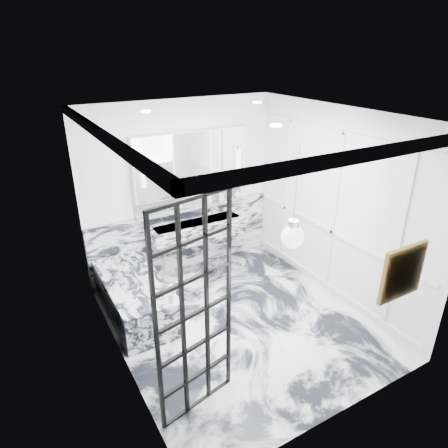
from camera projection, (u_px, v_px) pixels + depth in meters
floor at (239, 321)px, 5.54m from camera, size 3.60×3.60×0.00m
ceiling at (243, 115)px, 4.39m from camera, size 3.60×3.60×0.00m
wall_back at (181, 189)px, 6.38m from camera, size 3.60×0.00×3.60m
wall_front at (349, 305)px, 3.54m from camera, size 3.60×0.00×3.60m
wall_left at (113, 262)px, 4.23m from camera, size 0.00×3.60×3.60m
wall_right at (336, 206)px, 5.69m from camera, size 0.00×3.60×3.60m
marble_clad_back at (184, 238)px, 6.72m from camera, size 3.18×0.05×1.05m
marble_clad_left at (116, 266)px, 4.27m from camera, size 0.02×3.56×2.68m
panel_molding at (334, 213)px, 5.72m from camera, size 0.03×3.40×2.30m
soap_bottle_a at (209, 197)px, 6.60m from camera, size 0.11×0.11×0.22m
soap_bottle_b at (221, 196)px, 6.71m from camera, size 0.10×0.10×0.18m
soap_bottle_c at (237, 193)px, 6.86m from camera, size 0.12×0.12×0.15m
face_pot at (178, 205)px, 6.36m from camera, size 0.15×0.15×0.15m
amber_bottle at (219, 199)px, 6.71m from camera, size 0.04×0.04×0.10m
flower_vase at (171, 298)px, 4.99m from camera, size 0.08×0.08×0.12m
crittall_door at (195, 313)px, 3.80m from camera, size 0.87×0.23×2.34m
artwork at (403, 272)px, 3.88m from camera, size 0.47×0.05×0.47m
pendant_light at (293, 237)px, 3.73m from camera, size 0.22×0.22×0.22m
trough_sink at (198, 230)px, 6.53m from camera, size 1.60×0.45×0.30m
ledge at (193, 208)px, 6.52m from camera, size 1.90×0.14×0.04m
subway_tile at (191, 199)px, 6.52m from camera, size 1.90×0.03×0.23m
mirror_cabinet at (191, 163)px, 6.22m from camera, size 1.90×0.16×1.00m
sconce_left at (143, 175)px, 5.79m from camera, size 0.07×0.07×0.40m
sconce_right at (239, 160)px, 6.53m from camera, size 0.07×0.07×0.40m
bathtub at (135, 297)px, 5.60m from camera, size 0.75×1.65×0.55m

